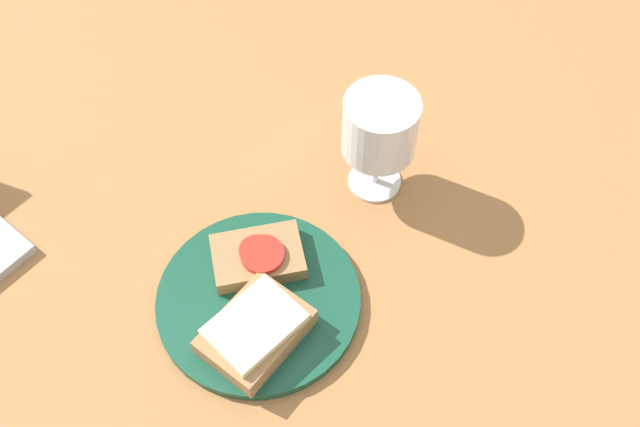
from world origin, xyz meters
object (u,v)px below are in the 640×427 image
(plate, at_px, (259,300))
(sandwich_with_tomato, at_px, (259,255))
(wine_glass, at_px, (380,130))
(sandwich_with_cheese, at_px, (256,330))

(plate, height_order, sandwich_with_tomato, sandwich_with_tomato)
(sandwich_with_tomato, bearing_deg, plate, -140.42)
(wine_glass, bearing_deg, sandwich_with_tomato, 171.00)
(sandwich_with_tomato, bearing_deg, sandwich_with_cheese, -140.17)
(plate, bearing_deg, wine_glass, 0.36)
(sandwich_with_cheese, height_order, sandwich_with_tomato, sandwich_with_cheese)
(sandwich_with_tomato, height_order, wine_glass, wine_glass)
(sandwich_with_cheese, xyz_separation_m, wine_glass, (0.24, 0.03, 0.07))
(wine_glass, bearing_deg, plate, -179.64)
(plate, bearing_deg, sandwich_with_cheese, -139.92)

